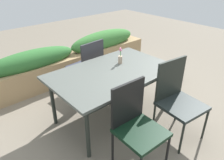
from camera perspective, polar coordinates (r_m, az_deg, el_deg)
name	(u,v)px	position (r m, az deg, el deg)	size (l,w,h in m)	color
ground_plane	(118,115)	(3.32, 1.63, -9.26)	(12.00, 12.00, 0.00)	#756B5B
dining_table	(112,75)	(2.94, 0.00, 1.39)	(1.66, 1.04, 0.74)	#4C514C
chair_far_side	(88,64)	(3.67, -6.39, 4.08)	(0.52, 0.52, 0.94)	#313242
chair_near_left	(136,123)	(2.31, 6.26, -11.07)	(0.47, 0.47, 0.98)	black
chair_near_right	(177,96)	(2.82, 16.71, -4.12)	(0.54, 0.54, 1.01)	black
flower_vase	(120,57)	(3.12, 2.20, 6.01)	(0.06, 0.06, 0.24)	tan
planter_box	(73,59)	(4.33, -10.19, 5.42)	(3.52, 0.42, 0.78)	#9E7F56
potted_plant	(177,70)	(4.33, 16.70, 2.56)	(0.26, 0.26, 0.44)	slate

